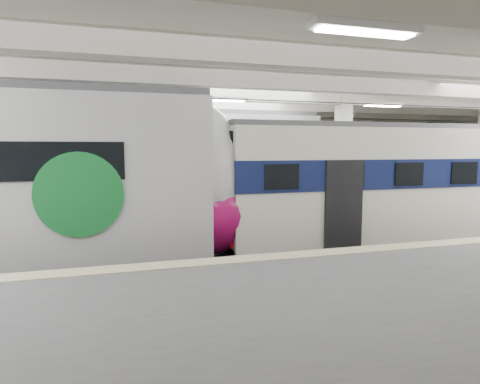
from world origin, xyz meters
name	(u,v)px	position (x,y,z in m)	size (l,w,h in m)	color
station_hall	(261,153)	(0.00, -1.74, 3.24)	(36.00, 24.00, 5.75)	black
older_rer	(404,186)	(5.50, 0.00, 2.14)	(12.22, 2.70, 4.09)	white
far_train	(125,170)	(-3.14, 5.50, 2.51)	(15.42, 3.32, 4.85)	silver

